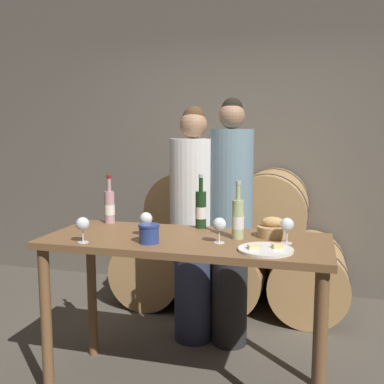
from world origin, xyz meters
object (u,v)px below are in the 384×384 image
at_px(tasting_table, 186,261).
at_px(wine_bottle_rose, 110,206).
at_px(wine_glass_right, 287,225).
at_px(wine_bottle_red, 201,209).
at_px(person_left, 193,224).
at_px(person_right, 231,221).
at_px(cheese_plate, 266,249).
at_px(wine_bottle_white, 238,219).
at_px(blue_crock, 149,233).
at_px(bread_basket, 273,229).
at_px(wine_glass_left, 146,219).
at_px(wine_glass_far_left, 83,225).
at_px(wine_glass_center, 219,225).

bearing_deg(tasting_table, wine_bottle_rose, 155.55).
bearing_deg(wine_glass_right, wine_bottle_red, 154.47).
bearing_deg(person_left, tasting_table, -78.45).
distance_m(person_right, cheese_plate, 0.93).
xyz_separation_m(tasting_table, wine_bottle_white, (0.29, 0.06, 0.26)).
distance_m(person_left, blue_crock, 0.88).
relative_size(tasting_table, bread_basket, 9.22).
distance_m(blue_crock, wine_glass_left, 0.17).
height_order(blue_crock, cheese_plate, blue_crock).
bearing_deg(cheese_plate, bread_basket, 89.06).
height_order(wine_bottle_red, cheese_plate, wine_bottle_red).
relative_size(person_left, wine_bottle_rose, 5.41).
bearing_deg(wine_bottle_white, cheese_plate, -51.14).
distance_m(wine_bottle_red, wine_glass_right, 0.61).
distance_m(person_right, wine_glass_left, 0.82).
bearing_deg(bread_basket, wine_glass_far_left, -157.49).
bearing_deg(wine_bottle_white, person_right, 103.77).
relative_size(wine_bottle_rose, cheese_plate, 1.13).
xyz_separation_m(wine_bottle_red, wine_glass_right, (0.55, -0.26, -0.02)).
distance_m(person_right, wine_bottle_white, 0.68).
xyz_separation_m(blue_crock, wine_glass_right, (0.73, 0.19, 0.04)).
distance_m(person_right, bread_basket, 0.65).
relative_size(person_left, wine_bottle_white, 5.24).
bearing_deg(blue_crock, tasting_table, 45.94).
xyz_separation_m(tasting_table, blue_crock, (-0.16, -0.17, 0.20)).
bearing_deg(wine_glass_right, bread_basket, 123.35).
xyz_separation_m(person_right, wine_glass_far_left, (-0.65, -0.96, 0.13)).
bearing_deg(blue_crock, wine_bottle_rose, 135.17).
bearing_deg(wine_bottle_white, wine_glass_center, -122.47).
height_order(wine_bottle_rose, bread_basket, wine_bottle_rose).
relative_size(person_left, wine_glass_center, 12.21).
xyz_separation_m(wine_bottle_white, blue_crock, (-0.46, -0.23, -0.06)).
bearing_deg(wine_glass_left, cheese_plate, -11.53).
height_order(tasting_table, cheese_plate, cheese_plate).
distance_m(tasting_table, bread_basket, 0.54).
xyz_separation_m(wine_glass_far_left, wine_glass_center, (0.73, 0.19, 0.00)).
xyz_separation_m(person_right, bread_basket, (0.35, -0.54, 0.08)).
xyz_separation_m(wine_bottle_white, wine_glass_right, (0.28, -0.04, -0.02)).
bearing_deg(person_left, wine_bottle_white, -55.79).
bearing_deg(person_left, wine_glass_center, -65.26).
bearing_deg(wine_glass_left, wine_bottle_red, 50.73).
height_order(tasting_table, person_left, person_left).
relative_size(person_right, wine_bottle_red, 5.23).
relative_size(blue_crock, bread_basket, 0.66).
relative_size(wine_glass_left, wine_glass_right, 1.00).
bearing_deg(wine_bottle_red, blue_crock, -111.60).
height_order(blue_crock, wine_glass_far_left, wine_glass_far_left).
bearing_deg(cheese_plate, wine_glass_left, 168.47).
relative_size(wine_bottle_rose, blue_crock, 2.73).
height_order(wine_bottle_white, blue_crock, wine_bottle_white).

